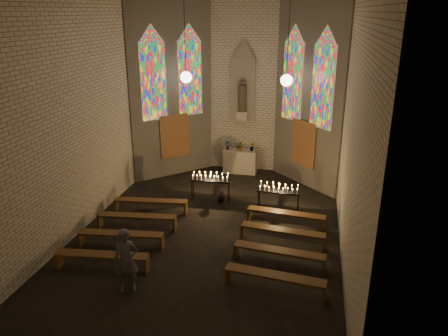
{
  "coord_description": "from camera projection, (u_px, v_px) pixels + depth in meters",
  "views": [
    {
      "loc": [
        3.0,
        -12.0,
        6.58
      ],
      "look_at": [
        0.25,
        0.93,
        1.81
      ],
      "focal_mm": 35.0,
      "sensor_mm": 36.0,
      "label": 1
    }
  ],
  "objects": [
    {
      "name": "pew_left_3",
      "position": [
        102.0,
        257.0,
        11.65
      ],
      "size": [
        2.53,
        0.63,
        0.48
      ],
      "rotation": [
        0.0,
        0.0,
        0.11
      ],
      "color": "#513317",
      "rests_on": "ground"
    },
    {
      "name": "pew_right_3",
      "position": [
        275.0,
        277.0,
        10.75
      ],
      "size": [
        2.53,
        0.63,
        0.48
      ],
      "rotation": [
        0.0,
        0.0,
        -0.11
      ],
      "color": "#513317",
      "rests_on": "ground"
    },
    {
      "name": "floor",
      "position": [
        210.0,
        231.0,
        13.86
      ],
      "size": [
        12.0,
        12.0,
        0.0
      ],
      "primitive_type": "plane",
      "color": "black",
      "rests_on": "ground"
    },
    {
      "name": "aisle_flower_pot",
      "position": [
        221.0,
        197.0,
        15.82
      ],
      "size": [
        0.32,
        0.32,
        0.44
      ],
      "primitive_type": "imported",
      "rotation": [
        0.0,
        0.0,
        -0.33
      ],
      "color": "#4C723F",
      "rests_on": "ground"
    },
    {
      "name": "visitor",
      "position": [
        126.0,
        261.0,
        10.64
      ],
      "size": [
        0.71,
        0.58,
        1.67
      ],
      "primitive_type": "imported",
      "rotation": [
        0.0,
        0.0,
        0.34
      ],
      "color": "#51525B",
      "rests_on": "ground"
    },
    {
      "name": "pew_right_1",
      "position": [
        283.0,
        232.0,
        12.96
      ],
      "size": [
        2.53,
        0.63,
        0.48
      ],
      "rotation": [
        0.0,
        0.0,
        -0.11
      ],
      "color": "#513317",
      "rests_on": "ground"
    },
    {
      "name": "pew_left_2",
      "position": [
        121.0,
        235.0,
        12.76
      ],
      "size": [
        2.53,
        0.63,
        0.48
      ],
      "rotation": [
        0.0,
        0.0,
        0.11
      ],
      "color": "#513317",
      "rests_on": "ground"
    },
    {
      "name": "altar",
      "position": [
        240.0,
        161.0,
        18.71
      ],
      "size": [
        1.4,
        0.6,
        1.0
      ],
      "primitive_type": "cube",
      "color": "beige",
      "rests_on": "ground"
    },
    {
      "name": "pew_left_1",
      "position": [
        137.0,
        218.0,
        13.86
      ],
      "size": [
        2.53,
        0.63,
        0.48
      ],
      "rotation": [
        0.0,
        0.0,
        0.11
      ],
      "color": "#513317",
      "rests_on": "ground"
    },
    {
      "name": "room",
      "position": [
        231.0,
        95.0,
        15.7
      ],
      "size": [
        8.22,
        12.43,
        7.0
      ],
      "color": "beige",
      "rests_on": "ground"
    },
    {
      "name": "flower_vase_center",
      "position": [
        240.0,
        146.0,
        18.4
      ],
      "size": [
        0.45,
        0.42,
        0.42
      ],
      "primitive_type": "imported",
      "rotation": [
        0.0,
        0.0,
        -0.26
      ],
      "color": "#4C723F",
      "rests_on": "altar"
    },
    {
      "name": "flower_vase_right",
      "position": [
        252.0,
        147.0,
        18.36
      ],
      "size": [
        0.25,
        0.22,
        0.39
      ],
      "primitive_type": "imported",
      "rotation": [
        0.0,
        0.0,
        -0.22
      ],
      "color": "#4C723F",
      "rests_on": "altar"
    },
    {
      "name": "pew_left_0",
      "position": [
        151.0,
        202.0,
        14.96
      ],
      "size": [
        2.53,
        0.63,
        0.48
      ],
      "rotation": [
        0.0,
        0.0,
        0.11
      ],
      "color": "#513317",
      "rests_on": "ground"
    },
    {
      "name": "votive_stand_left",
      "position": [
        210.0,
        178.0,
        15.69
      ],
      "size": [
        1.44,
        0.39,
        1.05
      ],
      "rotation": [
        0.0,
        0.0,
        0.04
      ],
      "color": "black",
      "rests_on": "ground"
    },
    {
      "name": "pew_right_0",
      "position": [
        286.0,
        215.0,
        14.06
      ],
      "size": [
        2.53,
        0.63,
        0.48
      ],
      "rotation": [
        0.0,
        0.0,
        -0.11
      ],
      "color": "#513317",
      "rests_on": "ground"
    },
    {
      "name": "flower_vase_left",
      "position": [
        227.0,
        145.0,
        18.5
      ],
      "size": [
        0.24,
        0.18,
        0.42
      ],
      "primitive_type": "imported",
      "rotation": [
        0.0,
        0.0,
        0.13
      ],
      "color": "#4C723F",
      "rests_on": "altar"
    },
    {
      "name": "pew_right_2",
      "position": [
        279.0,
        253.0,
        11.85
      ],
      "size": [
        2.53,
        0.63,
        0.48
      ],
      "rotation": [
        0.0,
        0.0,
        -0.11
      ],
      "color": "#513317",
      "rests_on": "ground"
    },
    {
      "name": "votive_stand_right",
      "position": [
        279.0,
        190.0,
        14.71
      ],
      "size": [
        1.44,
        0.4,
        1.05
      ],
      "rotation": [
        0.0,
        0.0,
        -0.05
      ],
      "color": "black",
      "rests_on": "ground"
    }
  ]
}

